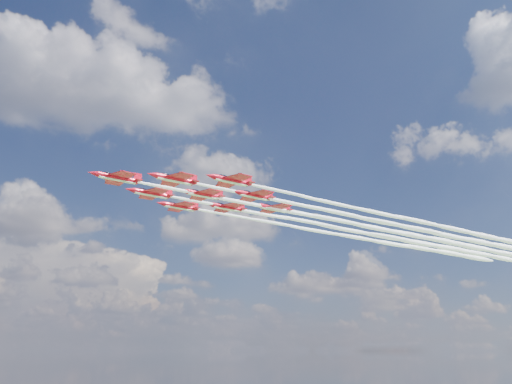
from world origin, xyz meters
TOP-DOWN VIEW (x-y plane):
  - jet_lead at (40.13, 10.96)m, footprint 127.73×55.00m
  - jet_row2_port at (52.91, 8.96)m, footprint 127.73×55.00m
  - jet_row2_starb at (47.95, 21.27)m, footprint 127.73×55.00m
  - jet_row3_port at (65.69, 6.95)m, footprint 127.73×55.00m
  - jet_row3_centre at (60.73, 19.27)m, footprint 127.73×55.00m
  - jet_row3_starb at (55.76, 31.58)m, footprint 127.73×55.00m
  - jet_row4_port at (73.51, 17.27)m, footprint 127.73×55.00m
  - jet_row4_starb at (68.54, 29.58)m, footprint 127.73×55.00m
  - jet_tail at (81.32, 27.58)m, footprint 127.73×55.00m

SIDE VIEW (x-z plane):
  - jet_lead at x=40.13m, z-range 78.66..81.73m
  - jet_row2_port at x=52.91m, z-range 78.66..81.73m
  - jet_row2_starb at x=47.95m, z-range 78.66..81.73m
  - jet_row3_port at x=65.69m, z-range 78.66..81.73m
  - jet_row3_centre at x=60.73m, z-range 78.66..81.73m
  - jet_row3_starb at x=55.76m, z-range 78.66..81.73m
  - jet_row4_port at x=73.51m, z-range 78.66..81.73m
  - jet_row4_starb at x=68.54m, z-range 78.66..81.73m
  - jet_tail at x=81.32m, z-range 78.66..81.73m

